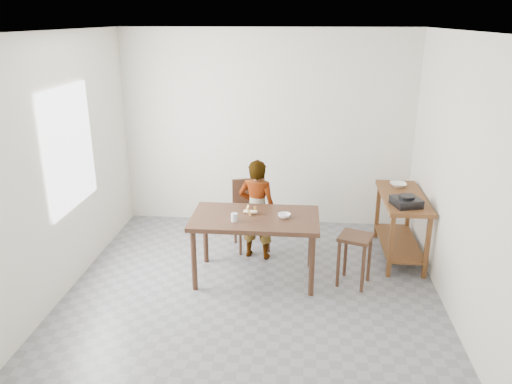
# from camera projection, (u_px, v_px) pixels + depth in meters

# --- Properties ---
(floor) EXTENTS (4.00, 4.00, 0.04)m
(floor) POSITION_uv_depth(u_px,v_px,m) (253.00, 292.00, 5.45)
(floor) COLOR slate
(floor) RESTS_ON ground
(ceiling) EXTENTS (4.00, 4.00, 0.04)m
(ceiling) POSITION_uv_depth(u_px,v_px,m) (252.00, 29.00, 4.54)
(ceiling) COLOR white
(ceiling) RESTS_ON wall_back
(wall_back) EXTENTS (4.00, 0.04, 2.70)m
(wall_back) POSITION_uv_depth(u_px,v_px,m) (267.00, 130.00, 6.89)
(wall_back) COLOR silver
(wall_back) RESTS_ON ground
(wall_front) EXTENTS (4.00, 0.04, 2.70)m
(wall_front) POSITION_uv_depth(u_px,v_px,m) (220.00, 267.00, 3.10)
(wall_front) COLOR silver
(wall_front) RESTS_ON ground
(wall_left) EXTENTS (0.04, 4.00, 2.70)m
(wall_left) POSITION_uv_depth(u_px,v_px,m) (59.00, 167.00, 5.17)
(wall_left) COLOR silver
(wall_left) RESTS_ON ground
(wall_right) EXTENTS (0.04, 4.00, 2.70)m
(wall_right) POSITION_uv_depth(u_px,v_px,m) (460.00, 178.00, 4.82)
(wall_right) COLOR silver
(wall_right) RESTS_ON ground
(window_pane) EXTENTS (0.02, 1.10, 1.30)m
(window_pane) POSITION_uv_depth(u_px,v_px,m) (70.00, 148.00, 5.30)
(window_pane) COLOR white
(window_pane) RESTS_ON wall_left
(dining_table) EXTENTS (1.40, 0.80, 0.75)m
(dining_table) POSITION_uv_depth(u_px,v_px,m) (255.00, 247.00, 5.60)
(dining_table) COLOR #3E2518
(dining_table) RESTS_ON floor
(prep_counter) EXTENTS (0.50, 1.20, 0.80)m
(prep_counter) POSITION_uv_depth(u_px,v_px,m) (400.00, 226.00, 6.10)
(prep_counter) COLOR brown
(prep_counter) RESTS_ON floor
(child) EXTENTS (0.50, 0.38, 1.25)m
(child) POSITION_uv_depth(u_px,v_px,m) (257.00, 210.00, 6.01)
(child) COLOR silver
(child) RESTS_ON floor
(dining_chair) EXTENTS (0.53, 0.53, 0.87)m
(dining_chair) POSITION_uv_depth(u_px,v_px,m) (252.00, 216.00, 6.32)
(dining_chair) COLOR #3E2518
(dining_chair) RESTS_ON floor
(stool) EXTENTS (0.43, 0.43, 0.59)m
(stool) POSITION_uv_depth(u_px,v_px,m) (354.00, 260.00, 5.49)
(stool) COLOR #3E2518
(stool) RESTS_ON floor
(glass_tumbler) EXTENTS (0.09, 0.09, 0.09)m
(glass_tumbler) POSITION_uv_depth(u_px,v_px,m) (234.00, 217.00, 5.33)
(glass_tumbler) COLOR silver
(glass_tumbler) RESTS_ON dining_table
(small_bowl) EXTENTS (0.18, 0.18, 0.04)m
(small_bowl) POSITION_uv_depth(u_px,v_px,m) (284.00, 216.00, 5.44)
(small_bowl) COLOR white
(small_bowl) RESTS_ON dining_table
(banana) EXTENTS (0.20, 0.16, 0.06)m
(banana) POSITION_uv_depth(u_px,v_px,m) (250.00, 211.00, 5.54)
(banana) COLOR #F7DD4C
(banana) RESTS_ON dining_table
(serving_bowl) EXTENTS (0.20, 0.20, 0.05)m
(serving_bowl) POSITION_uv_depth(u_px,v_px,m) (398.00, 185.00, 6.27)
(serving_bowl) COLOR white
(serving_bowl) RESTS_ON prep_counter
(gas_burner) EXTENTS (0.36, 0.36, 0.10)m
(gas_burner) POSITION_uv_depth(u_px,v_px,m) (406.00, 202.00, 5.63)
(gas_burner) COLOR black
(gas_burner) RESTS_ON prep_counter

